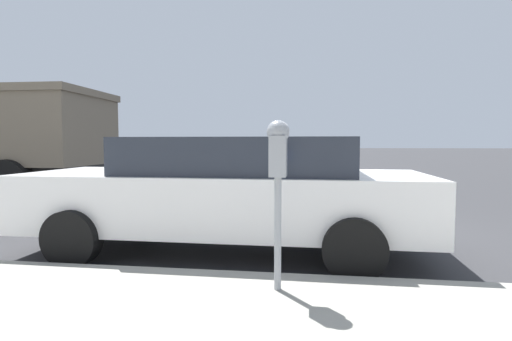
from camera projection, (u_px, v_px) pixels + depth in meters
The scene contains 3 objects.
ground_plane at pixel (317, 235), 5.96m from camera, with size 220.00×220.00×0.00m, color #333335.
parking_meter at pixel (278, 161), 3.32m from camera, with size 0.21×0.19×1.43m.
car_white at pixel (228, 191), 5.02m from camera, with size 2.04×4.91×1.44m.
Camera 1 is at (-5.95, 0.09, 1.37)m, focal length 28.00 mm.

